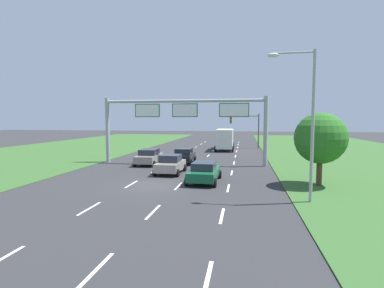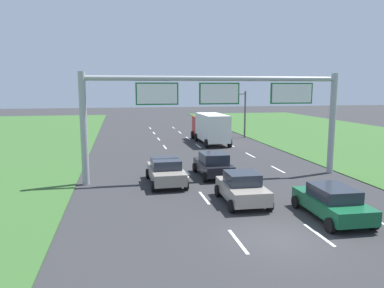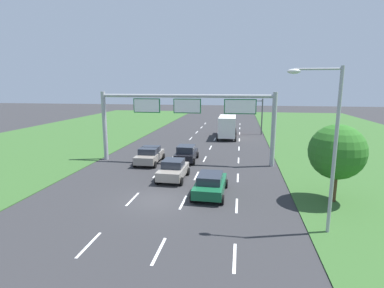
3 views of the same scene
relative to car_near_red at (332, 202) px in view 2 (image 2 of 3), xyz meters
name	(u,v)px [view 2 (image 2 of 3)]	position (x,y,z in m)	size (l,w,h in m)	color
ground_plane	(279,238)	(-3.36, -1.71, -0.78)	(200.00, 200.00, 0.00)	#2D2D30
lane_dashes_inner_left	(185,173)	(-5.11, 10.29, -0.78)	(0.14, 62.40, 0.01)	white
lane_dashes_inner_right	(233,171)	(-1.61, 10.29, -0.78)	(0.14, 62.40, 0.01)	white
lane_dashes_slip	(278,169)	(1.89, 10.29, -0.78)	(0.14, 62.40, 0.01)	white
car_near_red	(332,202)	(0.00, 0.00, 0.00)	(2.33, 4.46, 1.53)	#145633
car_lead_silver	(213,164)	(-3.37, 9.12, 0.04)	(2.21, 4.12, 1.63)	black
car_mid_lane	(242,188)	(-3.36, 3.04, 0.03)	(2.24, 3.96, 1.64)	gray
car_far_ahead	(166,171)	(-6.82, 7.75, 0.04)	(2.26, 4.49, 1.60)	gray
box_truck	(210,127)	(0.08, 24.15, 0.95)	(2.78, 8.26, 3.21)	#B21E19
sign_gantry	(219,104)	(-3.18, 8.53, 4.16)	(17.24, 0.44, 7.00)	#9EA0A5
traffic_light_mast	(230,106)	(3.32, 27.67, 3.08)	(4.76, 0.49, 5.60)	#47494F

